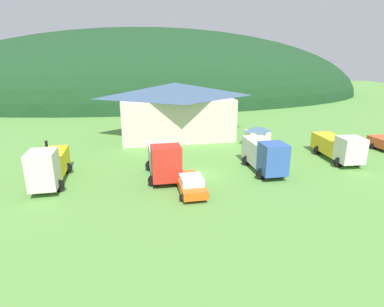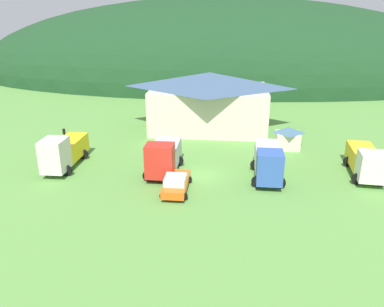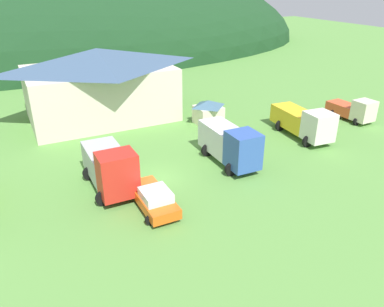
# 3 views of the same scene
# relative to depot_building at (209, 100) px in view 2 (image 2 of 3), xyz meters

# --- Properties ---
(ground_plane) EXTENTS (200.00, 200.00, 0.00)m
(ground_plane) POSITION_rel_depot_building_xyz_m (0.08, -16.14, -3.95)
(ground_plane) COLOR #5B9342
(forested_hill_backdrop) EXTENTS (122.76, 60.00, 36.72)m
(forested_hill_backdrop) POSITION_rel_depot_building_xyz_m (0.08, 46.76, -3.95)
(forested_hill_backdrop) COLOR #193D1E
(forested_hill_backdrop) RESTS_ON ground
(depot_building) EXTENTS (16.34, 10.86, 7.67)m
(depot_building) POSITION_rel_depot_building_xyz_m (0.00, 0.00, 0.00)
(depot_building) COLOR beige
(depot_building) RESTS_ON ground
(play_shed_cream) EXTENTS (2.90, 2.70, 2.60)m
(play_shed_cream) POSITION_rel_depot_building_xyz_m (9.65, -7.07, -2.61)
(play_shed_cream) COLOR beige
(play_shed_cream) RESTS_ON ground
(flatbed_truck_yellow) EXTENTS (3.05, 7.66, 3.72)m
(flatbed_truck_yellow) POSITION_rel_depot_building_xyz_m (-13.96, -15.54, -2.12)
(flatbed_truck_yellow) COLOR silver
(flatbed_truck_yellow) RESTS_ON ground
(crane_truck_red) EXTENTS (3.41, 6.77, 3.71)m
(crane_truck_red) POSITION_rel_depot_building_xyz_m (-3.55, -15.93, -2.13)
(crane_truck_red) COLOR red
(crane_truck_red) RESTS_ON ground
(box_truck_blue) EXTENTS (3.19, 6.83, 3.48)m
(box_truck_blue) POSITION_rel_depot_building_xyz_m (6.58, -16.29, -2.11)
(box_truck_blue) COLOR #3356AD
(box_truck_blue) RESTS_ON ground
(heavy_rig_striped) EXTENTS (3.55, 7.57, 3.21)m
(heavy_rig_striped) POSITION_rel_depot_building_xyz_m (16.12, -14.66, -2.33)
(heavy_rig_striped) COLOR silver
(heavy_rig_striped) RESTS_ON ground
(service_pickup_orange) EXTENTS (2.44, 5.20, 1.66)m
(service_pickup_orange) POSITION_rel_depot_building_xyz_m (-1.75, -19.86, -3.12)
(service_pickup_orange) COLOR orange
(service_pickup_orange) RESTS_ON ground
(traffic_light_west) EXTENTS (0.20, 0.32, 3.83)m
(traffic_light_west) POSITION_rel_depot_building_xyz_m (-14.20, -14.28, -1.59)
(traffic_light_west) COLOR #4C4C51
(traffic_light_west) RESTS_ON ground
(traffic_cone_near_pickup) EXTENTS (0.36, 0.36, 0.65)m
(traffic_cone_near_pickup) POSITION_rel_depot_building_xyz_m (8.12, -12.55, -3.95)
(traffic_cone_near_pickup) COLOR orange
(traffic_cone_near_pickup) RESTS_ON ground
(traffic_cone_mid_row) EXTENTS (0.36, 0.36, 0.56)m
(traffic_cone_mid_row) POSITION_rel_depot_building_xyz_m (-5.01, -13.35, -3.95)
(traffic_cone_mid_row) COLOR orange
(traffic_cone_mid_row) RESTS_ON ground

